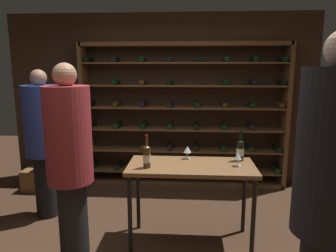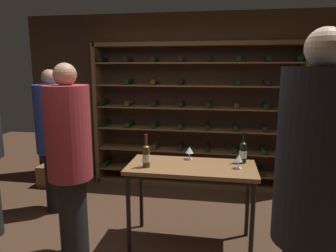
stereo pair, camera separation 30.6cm
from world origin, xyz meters
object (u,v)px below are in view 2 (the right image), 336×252
at_px(tasting_table, 191,174).
at_px(person_bystander_red_print, 312,198).
at_px(wine_glass_stemmed_right, 189,150).
at_px(wine_crate, 56,175).
at_px(wine_rack, 195,117).
at_px(person_guest_plum_blouse, 53,135).
at_px(wine_bottle_black_capsule, 243,152).
at_px(person_host_in_suit, 70,154).
at_px(wine_bottle_green_slim, 146,155).
at_px(wine_glass_stemmed_center, 239,159).

height_order(tasting_table, person_bystander_red_print, person_bystander_red_print).
xyz_separation_m(tasting_table, wine_glass_stemmed_right, (-0.04, 0.21, 0.19)).
bearing_deg(wine_crate, wine_glass_stemmed_right, -26.13).
bearing_deg(wine_rack, tasting_table, -86.42).
bearing_deg(person_guest_plum_blouse, wine_glass_stemmed_right, 61.92).
relative_size(wine_rack, wine_crate, 6.51).
relative_size(tasting_table, wine_bottle_black_capsule, 3.89).
bearing_deg(person_host_in_suit, tasting_table, 169.98).
bearing_deg(person_bystander_red_print, wine_glass_stemmed_right, 61.66).
xyz_separation_m(tasting_table, person_host_in_suit, (-1.10, -0.40, 0.27)).
bearing_deg(wine_glass_stemmed_right, tasting_table, -78.69).
bearing_deg(tasting_table, wine_glass_stemmed_right, 101.31).
xyz_separation_m(wine_crate, wine_bottle_black_capsule, (2.77, -1.11, 0.81)).
relative_size(person_bystander_red_print, wine_bottle_green_slim, 6.12).
relative_size(person_host_in_suit, wine_glass_stemmed_center, 13.37).
bearing_deg(wine_glass_stemmed_right, person_guest_plum_blouse, 170.36).
height_order(wine_rack, wine_bottle_black_capsule, wine_rack).
bearing_deg(tasting_table, wine_rack, 93.58).
bearing_deg(wine_rack, person_bystander_red_print, -73.53).
xyz_separation_m(tasting_table, wine_crate, (-2.25, 1.29, -0.60)).
distance_m(tasting_table, wine_bottle_green_slim, 0.50).
distance_m(person_bystander_red_print, wine_bottle_black_capsule, 1.52).
bearing_deg(wine_glass_stemmed_center, wine_rack, 108.62).
distance_m(wine_crate, wine_bottle_green_slim, 2.44).
height_order(wine_bottle_black_capsule, wine_bottle_green_slim, same).
xyz_separation_m(person_guest_plum_blouse, wine_bottle_green_slim, (1.35, -0.63, -0.02)).
relative_size(wine_crate, wine_bottle_black_capsule, 1.45).
bearing_deg(wine_crate, wine_bottle_black_capsule, -21.94).
relative_size(person_bystander_red_print, wine_glass_stemmed_right, 14.73).
distance_m(person_host_in_suit, wine_glass_stemmed_center, 1.61).
bearing_deg(person_bystander_red_print, wine_bottle_green_slim, 78.98).
xyz_separation_m(wine_bottle_black_capsule, wine_bottle_green_slim, (-0.95, -0.30, 0.00)).
bearing_deg(wine_bottle_black_capsule, wine_crate, 158.06).
relative_size(person_guest_plum_blouse, wine_glass_stemmed_right, 13.13).
bearing_deg(wine_bottle_green_slim, wine_glass_stemmed_center, 6.83).
xyz_separation_m(wine_rack, person_host_in_suit, (-1.00, -2.07, -0.05)).
relative_size(wine_crate, wine_glass_stemmed_right, 3.49).
relative_size(person_guest_plum_blouse, wine_bottle_black_capsule, 5.46).
relative_size(person_guest_plum_blouse, person_host_in_suit, 0.97).
xyz_separation_m(person_guest_plum_blouse, wine_crate, (-0.47, 0.79, -0.84)).
height_order(wine_rack, wine_glass_stemmed_right, wine_rack).
relative_size(wine_rack, wine_glass_stemmed_right, 22.69).
height_order(tasting_table, wine_crate, tasting_table).
relative_size(wine_rack, person_bystander_red_print, 1.54).
xyz_separation_m(wine_rack, wine_bottle_black_capsule, (0.62, -1.49, -0.12)).
bearing_deg(person_guest_plum_blouse, person_host_in_suit, 18.54).
height_order(person_host_in_suit, wine_crate, person_host_in_suit).
xyz_separation_m(person_host_in_suit, wine_crate, (-1.15, 1.70, -0.88)).
bearing_deg(person_guest_plum_blouse, wine_bottle_black_capsule, 63.49).
distance_m(person_guest_plum_blouse, wine_bottle_black_capsule, 2.32).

